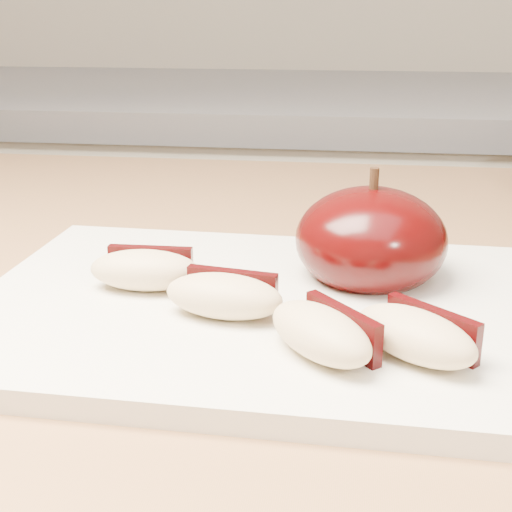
# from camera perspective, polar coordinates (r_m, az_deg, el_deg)

# --- Properties ---
(back_cabinet) EXTENTS (2.40, 0.62, 0.94)m
(back_cabinet) POSITION_cam_1_polar(r_m,az_deg,el_deg) (1.30, 6.05, -7.79)
(back_cabinet) COLOR silver
(back_cabinet) RESTS_ON ground
(cutting_board) EXTENTS (0.32, 0.24, 0.01)m
(cutting_board) POSITION_cam_1_polar(r_m,az_deg,el_deg) (0.39, 0.00, -4.27)
(cutting_board) COLOR silver
(cutting_board) RESTS_ON island_counter
(apple_half) EXTENTS (0.11, 0.11, 0.07)m
(apple_half) POSITION_cam_1_polar(r_m,az_deg,el_deg) (0.42, 9.16, 1.27)
(apple_half) COLOR black
(apple_half) RESTS_ON cutting_board
(apple_wedge_a) EXTENTS (0.06, 0.03, 0.02)m
(apple_wedge_a) POSITION_cam_1_polar(r_m,az_deg,el_deg) (0.41, -8.83, -1.06)
(apple_wedge_a) COLOR #D0B384
(apple_wedge_a) RESTS_ON cutting_board
(apple_wedge_b) EXTENTS (0.07, 0.04, 0.02)m
(apple_wedge_b) POSITION_cam_1_polar(r_m,az_deg,el_deg) (0.37, -2.51, -3.14)
(apple_wedge_b) COLOR #D0B384
(apple_wedge_b) RESTS_ON cutting_board
(apple_wedge_c) EXTENTS (0.06, 0.07, 0.02)m
(apple_wedge_c) POSITION_cam_1_polar(r_m,az_deg,el_deg) (0.33, 5.37, -6.10)
(apple_wedge_c) COLOR #D0B384
(apple_wedge_c) RESTS_ON cutting_board
(apple_wedge_d) EXTENTS (0.07, 0.06, 0.02)m
(apple_wedge_d) POSITION_cam_1_polar(r_m,az_deg,el_deg) (0.33, 12.77, -6.14)
(apple_wedge_d) COLOR #D0B384
(apple_wedge_d) RESTS_ON cutting_board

